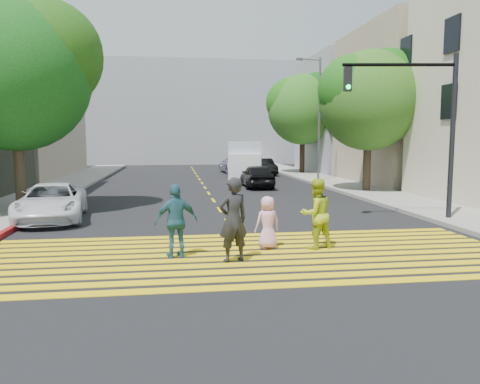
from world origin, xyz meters
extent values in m
plane|color=black|center=(0.00, 0.00, 0.00)|extent=(120.00, 120.00, 0.00)
cube|color=gray|center=(-8.50, 22.00, 0.07)|extent=(3.00, 40.00, 0.15)
cube|color=gray|center=(8.50, 15.00, 0.07)|extent=(3.00, 60.00, 0.15)
cube|color=maroon|center=(-6.90, 6.00, 0.08)|extent=(0.20, 8.00, 0.16)
cube|color=yellow|center=(0.00, -1.20, 0.01)|extent=(13.40, 0.35, 0.01)
cube|color=yellow|center=(0.00, -0.65, 0.01)|extent=(13.40, 0.35, 0.01)
cube|color=yellow|center=(0.00, -0.10, 0.01)|extent=(13.40, 0.35, 0.01)
cube|color=yellow|center=(0.00, 0.45, 0.01)|extent=(13.40, 0.35, 0.01)
cube|color=yellow|center=(0.00, 1.00, 0.01)|extent=(13.40, 0.35, 0.01)
cube|color=yellow|center=(0.00, 1.55, 0.01)|extent=(13.40, 0.35, 0.01)
cube|color=yellow|center=(0.00, 2.10, 0.01)|extent=(13.40, 0.35, 0.01)
cube|color=yellow|center=(0.00, 2.65, 0.01)|extent=(13.40, 0.35, 0.01)
cube|color=yellow|center=(0.00, 3.20, 0.01)|extent=(13.40, 0.35, 0.01)
cube|color=yellow|center=(0.00, 3.75, 0.01)|extent=(13.40, 0.35, 0.01)
cube|color=yellow|center=(0.00, 6.00, 0.01)|extent=(0.12, 1.40, 0.01)
cube|color=yellow|center=(0.00, 9.00, 0.01)|extent=(0.12, 1.40, 0.01)
cube|color=yellow|center=(0.00, 12.00, 0.01)|extent=(0.12, 1.40, 0.01)
cube|color=yellow|center=(0.00, 15.00, 0.01)|extent=(0.12, 1.40, 0.01)
cube|color=yellow|center=(0.00, 18.00, 0.01)|extent=(0.12, 1.40, 0.01)
cube|color=yellow|center=(0.00, 21.00, 0.01)|extent=(0.12, 1.40, 0.01)
cube|color=yellow|center=(0.00, 24.00, 0.01)|extent=(0.12, 1.40, 0.01)
cube|color=yellow|center=(0.00, 27.00, 0.01)|extent=(0.12, 1.40, 0.01)
cube|color=yellow|center=(0.00, 30.00, 0.01)|extent=(0.12, 1.40, 0.01)
cube|color=yellow|center=(0.00, 33.00, 0.01)|extent=(0.12, 1.40, 0.01)
cube|color=yellow|center=(0.00, 36.00, 0.01)|extent=(0.12, 1.40, 0.01)
cube|color=yellow|center=(0.00, 39.00, 0.01)|extent=(0.12, 1.40, 0.01)
cube|color=tan|center=(15.00, 19.00, 5.00)|extent=(10.00, 10.00, 10.00)
cube|color=gray|center=(15.00, 30.00, 5.00)|extent=(10.00, 10.00, 10.00)
cube|color=gray|center=(0.00, 48.00, 6.00)|extent=(30.00, 8.00, 12.00)
cylinder|color=#413120|center=(-7.83, 9.39, 1.50)|extent=(0.41, 0.41, 2.99)
sphere|color=#093706|center=(-7.83, 9.39, 5.30)|extent=(6.03, 6.03, 5.76)
sphere|color=#0E400E|center=(-6.69, 9.71, 6.16)|extent=(4.52, 4.52, 4.32)
cylinder|color=#3E3222|center=(8.48, 14.02, 1.41)|extent=(0.44, 0.44, 2.81)
sphere|color=#1C4B0B|center=(8.48, 14.02, 4.93)|extent=(5.57, 5.57, 5.29)
sphere|color=#1A540F|center=(9.56, 14.25, 5.72)|extent=(4.18, 4.18, 3.97)
sphere|color=#124507|center=(7.55, 13.88, 5.46)|extent=(3.90, 3.90, 3.71)
cylinder|color=black|center=(8.75, 27.88, 1.51)|extent=(0.54, 0.54, 3.02)
sphere|color=#25581B|center=(8.75, 27.88, 5.32)|extent=(7.38, 7.38, 5.76)
sphere|color=#0E3308|center=(9.93, 27.75, 6.19)|extent=(5.53, 5.53, 4.32)
sphere|color=#1C6214|center=(7.74, 28.04, 5.90)|extent=(5.16, 5.16, 4.03)
imported|color=black|center=(-0.48, 0.78, 1.00)|extent=(0.85, 0.69, 2.00)
imported|color=#AEC51C|center=(1.84, 1.77, 0.93)|extent=(1.05, 0.91, 1.86)
imported|color=#ECA2C9|center=(0.59, 1.97, 0.70)|extent=(0.76, 0.59, 1.39)
imported|color=#2A6374|center=(-1.80, 1.36, 0.90)|extent=(1.13, 0.68, 1.80)
imported|color=silver|center=(-6.16, 7.30, 0.66)|extent=(2.72, 4.95, 1.31)
imported|color=black|center=(3.10, 17.57, 0.71)|extent=(1.70, 4.17, 1.42)
imported|color=#9EA2B7|center=(3.35, 29.74, 0.74)|extent=(2.45, 5.23, 1.48)
imported|color=black|center=(5.42, 27.47, 0.67)|extent=(1.66, 4.15, 1.34)
cube|color=silver|center=(3.10, 22.48, 1.36)|extent=(2.93, 5.68, 2.71)
cube|color=white|center=(2.75, 20.12, 0.98)|extent=(2.23, 1.59, 1.95)
cylinder|color=black|center=(1.95, 20.68, 0.38)|extent=(0.38, 0.79, 0.76)
cylinder|color=black|center=(3.67, 20.43, 0.38)|extent=(0.38, 0.79, 0.76)
cylinder|color=#292929|center=(2.52, 24.54, 0.38)|extent=(0.38, 0.79, 0.76)
cylinder|color=black|center=(4.24, 24.29, 0.38)|extent=(0.38, 0.79, 0.76)
cylinder|color=black|center=(7.70, 5.08, 2.89)|extent=(0.20, 0.20, 5.78)
cylinder|color=black|center=(5.79, 5.35, 5.40)|extent=(3.83, 0.66, 0.12)
cube|color=black|center=(4.08, 5.60, 4.91)|extent=(0.28, 0.28, 0.81)
sphere|color=#00D830|center=(4.06, 5.46, 4.64)|extent=(0.17, 0.17, 0.15)
cylinder|color=slate|center=(7.86, 20.58, 4.14)|extent=(0.18, 0.18, 8.28)
cylinder|color=gray|center=(7.05, 20.37, 8.09)|extent=(1.63, 0.51, 0.11)
cube|color=slate|center=(6.34, 20.19, 8.05)|extent=(0.50, 0.31, 0.14)
camera|label=1|loc=(-1.84, -9.95, 2.87)|focal=35.00mm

